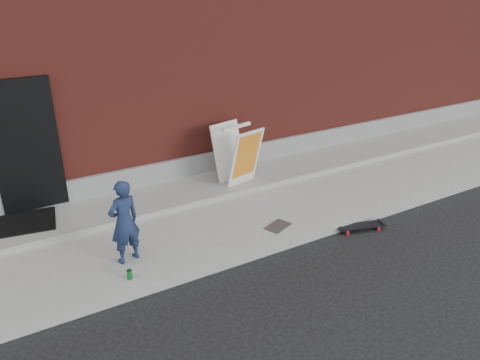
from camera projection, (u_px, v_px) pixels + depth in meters
ground at (252, 261)px, 7.13m from camera, size 80.00×80.00×0.00m
sidewalk at (208, 216)px, 8.29m from camera, size 20.00×3.00×0.15m
apron at (187, 191)px, 8.95m from camera, size 20.00×1.20×0.10m
building at (108, 40)px, 11.66m from camera, size 20.00×8.10×5.00m
child at (124, 222)px, 6.63m from camera, size 0.53×0.41×1.28m
skateboard at (361, 226)px, 7.96m from camera, size 0.86×0.43×0.09m
pizza_sign at (238, 154)px, 9.03m from camera, size 0.85×0.95×1.15m
soda_can at (130, 275)px, 6.44m from camera, size 0.08×0.08×0.14m
doormat at (23, 223)px, 7.68m from camera, size 1.13×0.97×0.03m
utility_plate at (278, 226)px, 7.80m from camera, size 0.51×0.42×0.01m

